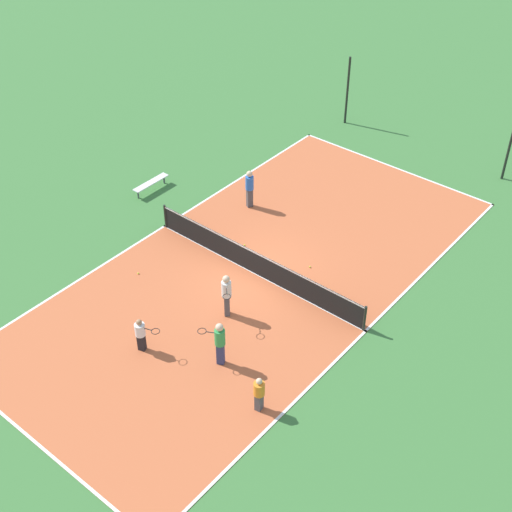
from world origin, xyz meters
TOP-DOWN VIEW (x-y plane):
  - ground_plane at (0.00, 0.00)m, footprint 80.00×80.00m
  - court_surface at (0.00, 0.00)m, footprint 10.23×21.02m
  - tennis_net at (0.00, 0.00)m, footprint 10.03×0.10m
  - bench at (-7.54, 1.62)m, footprint 0.36×1.93m
  - player_center_orange at (4.36, -5.14)m, footprint 0.41×0.41m
  - player_far_white at (0.68, -2.48)m, footprint 0.88×0.91m
  - player_near_blue at (-3.22, 3.47)m, footprint 0.48×0.48m
  - player_near_white at (-0.41, -5.67)m, footprint 0.99×0.62m
  - player_far_green at (2.09, -4.43)m, footprint 0.98×0.73m
  - tennis_ball_midcourt at (-3.55, -2.95)m, footprint 0.07×0.07m
  - tennis_ball_right_alley at (-1.52, 1.10)m, footprint 0.07×0.07m
  - tennis_ball_near_net at (1.41, 1.65)m, footprint 0.07×0.07m
  - fence_post_back_left at (-4.43, 12.82)m, footprint 0.12×0.12m
  - fence_post_back_right at (4.43, 12.82)m, footprint 0.12×0.12m

SIDE VIEW (x-z plane):
  - ground_plane at x=0.00m, z-range 0.00..0.00m
  - court_surface at x=0.00m, z-range 0.00..0.02m
  - tennis_ball_midcourt at x=-3.55m, z-range 0.02..0.09m
  - tennis_ball_right_alley at x=-1.52m, z-range 0.02..0.09m
  - tennis_ball_near_net at x=1.41m, z-range 0.02..0.09m
  - bench at x=-7.54m, z-range 0.17..0.62m
  - tennis_net at x=0.00m, z-range 0.03..1.13m
  - player_center_orange at x=4.36m, z-range 0.10..1.47m
  - player_near_white at x=-0.41m, z-range 0.11..1.47m
  - player_far_green at x=2.09m, z-range 0.16..1.94m
  - player_near_blue at x=-3.22m, z-range 0.16..1.96m
  - player_far_white at x=0.68m, z-range 0.17..1.97m
  - fence_post_back_left at x=-4.43m, z-range 0.00..3.65m
  - fence_post_back_right at x=4.43m, z-range 0.00..3.65m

